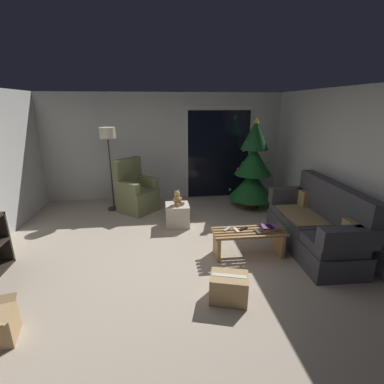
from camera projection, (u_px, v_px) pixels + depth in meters
name	position (u px, v px, depth m)	size (l,w,h in m)	color
ground_plane	(171.00, 262.00, 4.08)	(7.00, 7.00, 0.00)	#B2A38E
wall_back	(164.00, 147.00, 6.59)	(5.72, 0.12, 2.50)	beige
wall_right	(365.00, 175.00, 4.01)	(0.12, 6.00, 2.50)	beige
patio_door_frame	(218.00, 153.00, 6.71)	(1.60, 0.02, 2.20)	silver
patio_door_glass	(218.00, 155.00, 6.71)	(1.50, 0.02, 2.10)	black
couch	(316.00, 225.00, 4.35)	(0.84, 1.96, 1.08)	#3D3D42
coffee_table	(249.00, 239.00, 4.18)	(1.10, 0.40, 0.41)	#9E7547
remote_white	(236.00, 230.00, 4.13)	(0.04, 0.16, 0.02)	silver
remote_black	(244.00, 229.00, 4.19)	(0.04, 0.16, 0.02)	black
remote_graphite	(257.00, 232.00, 4.08)	(0.04, 0.16, 0.02)	#333338
remote_silver	(227.00, 229.00, 4.16)	(0.04, 0.16, 0.02)	#ADADB2
book_stack	(270.00, 228.00, 4.11)	(0.26, 0.22, 0.08)	#B79333
cell_phone	(270.00, 226.00, 4.08)	(0.07, 0.14, 0.01)	black
christmas_tree	(253.00, 169.00, 5.99)	(1.00, 1.00, 1.98)	#4C1E19
armchair	(136.00, 193.00, 5.95)	(0.97, 0.97, 1.13)	olive
floor_lamp	(108.00, 141.00, 5.68)	(0.32, 0.32, 1.78)	#2D2D30
ottoman	(177.00, 215.00, 5.25)	(0.44, 0.44, 0.42)	beige
teddy_bear_honey	(177.00, 199.00, 5.14)	(0.21, 0.22, 0.29)	tan
cardboard_box_taped_mid_floor	(229.00, 288.00, 3.24)	(0.51, 0.42, 0.33)	tan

